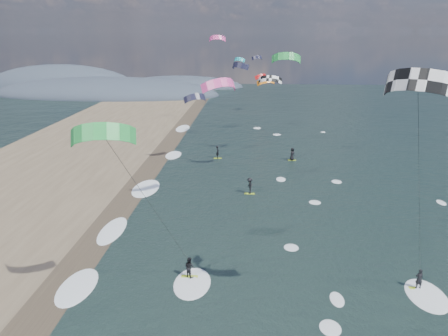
{
  "coord_description": "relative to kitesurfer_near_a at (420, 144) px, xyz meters",
  "views": [
    {
      "loc": [
        1.09,
        -19.7,
        16.96
      ],
      "look_at": [
        -1.0,
        12.0,
        7.0
      ],
      "focal_mm": 35.0,
      "sensor_mm": 36.0,
      "label": 1
    }
  ],
  "objects": [
    {
      "name": "shoreline_surf",
      "position": [
        -20.49,
        12.17,
        -11.45
      ],
      "size": [
        2.4,
        79.4,
        0.11
      ],
      "color": "white",
      "rests_on": "ground"
    },
    {
      "name": "kitesurfer_near_b",
      "position": [
        -15.19,
        1.03,
        -3.27
      ],
      "size": [
        6.9,
        8.42,
        13.14
      ],
      "color": "#ADCE24",
      "rests_on": "ground"
    },
    {
      "name": "kitesurfer_near_a",
      "position": [
        0.0,
        0.0,
        0.0
      ],
      "size": [
        7.56,
        9.0,
        15.79
      ],
      "color": "#ADCE24",
      "rests_on": "ground"
    },
    {
      "name": "wet_sand_strip",
      "position": [
        -21.69,
        7.42,
        -11.45
      ],
      "size": [
        3.0,
        240.0,
        0.0
      ],
      "primitive_type": "cube",
      "color": "#382D23",
      "rests_on": "ground"
    },
    {
      "name": "coastal_hills",
      "position": [
        -54.53,
        105.28,
        -11.45
      ],
      "size": [
        80.0,
        41.0,
        15.0
      ],
      "color": "#3D4756",
      "rests_on": "ground"
    },
    {
      "name": "far_kitesurfers",
      "position": [
        -7.83,
        28.96,
        -10.55
      ],
      "size": [
        11.4,
        14.64,
        1.83
      ],
      "color": "#ADCE24",
      "rests_on": "ground"
    },
    {
      "name": "bg_kite_field",
      "position": [
        -9.5,
        48.92,
        -0.01
      ],
      "size": [
        13.72,
        74.07,
        9.23
      ],
      "color": "orange",
      "rests_on": "ground"
    }
  ]
}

